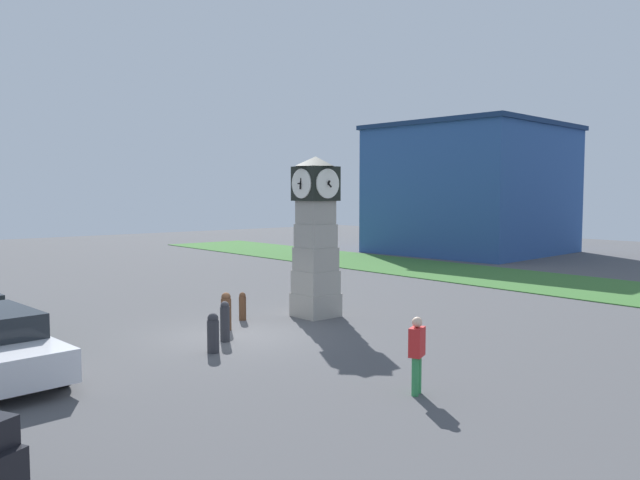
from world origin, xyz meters
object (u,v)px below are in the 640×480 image
at_px(bollard_near_tower, 213,333).
at_px(bollard_mid_row, 225,321).
at_px(clock_tower, 316,238).
at_px(bollard_far_row, 226,311).
at_px(bollard_end_row, 243,306).
at_px(pedestrian_near_bench, 417,351).

bearing_deg(bollard_near_tower, bollard_mid_row, 133.82).
xyz_separation_m(clock_tower, bollard_near_tower, (1.92, -5.02, -2.06)).
xyz_separation_m(clock_tower, bollard_far_row, (-0.12, -3.36, -2.01)).
height_order(bollard_near_tower, bollard_end_row, bollard_near_tower).
height_order(bollard_mid_row, pedestrian_near_bench, pedestrian_near_bench).
relative_size(bollard_near_tower, bollard_far_row, 0.91).
bearing_deg(clock_tower, pedestrian_near_bench, -26.02).
bearing_deg(bollard_end_row, bollard_near_tower, -43.87).
bearing_deg(clock_tower, bollard_near_tower, -69.06).
distance_m(bollard_far_row, pedestrian_near_bench, 7.59).
bearing_deg(bollard_mid_row, bollard_far_row, 146.76).
relative_size(clock_tower, bollard_near_tower, 5.14).
xyz_separation_m(clock_tower, bollard_end_row, (-1.02, -2.19, -2.12)).
relative_size(clock_tower, pedestrian_near_bench, 3.32).
distance_m(clock_tower, bollard_end_row, 3.21).
xyz_separation_m(bollard_near_tower, bollard_end_row, (-2.94, 2.83, -0.06)).
xyz_separation_m(bollard_near_tower, bollard_far_row, (-2.04, 1.66, 0.05)).
bearing_deg(clock_tower, bollard_mid_row, -75.31).
bearing_deg(bollard_mid_row, clock_tower, 104.69).
bearing_deg(bollard_near_tower, bollard_far_row, 140.88).
relative_size(clock_tower, bollard_mid_row, 4.72).
height_order(clock_tower, pedestrian_near_bench, clock_tower).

